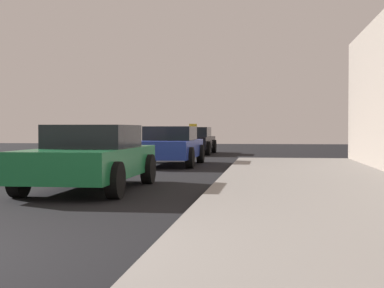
# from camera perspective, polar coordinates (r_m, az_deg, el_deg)

# --- Properties ---
(car_green) EXTENTS (1.94, 4.23, 1.27)m
(car_green) POSITION_cam_1_polar(r_m,az_deg,el_deg) (11.31, -10.06, -1.27)
(car_green) COLOR #196638
(car_green) RESTS_ON ground_plane
(car_blue) EXTENTS (1.93, 4.30, 1.27)m
(car_blue) POSITION_cam_1_polar(r_m,az_deg,el_deg) (18.62, -2.23, -0.15)
(car_blue) COLOR #233899
(car_blue) RESTS_ON ground_plane
(car_black) EXTENTS (1.98, 4.58, 1.43)m
(car_black) POSITION_cam_1_polar(r_m,az_deg,el_deg) (27.01, 0.06, 0.39)
(car_black) COLOR black
(car_black) RESTS_ON ground_plane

